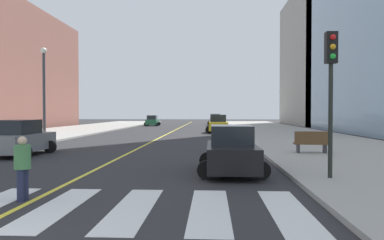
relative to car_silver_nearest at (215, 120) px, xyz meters
The scene contains 14 objects.
sidewalk_kerb_east 39.79m from the car_silver_nearest, 79.84° to the right, with size 10.00×120.00×0.15m, color #9E9B93.
crosswalk_paint 55.40m from the car_silver_nearest, 95.37° to the right, with size 13.50×4.00×0.01m.
lane_divider_paint 19.86m from the car_silver_nearest, 105.14° to the right, with size 0.16×80.00×0.01m, color yellow.
parking_garage_concrete 24.90m from the car_silver_nearest, ahead, with size 18.00×24.00×22.97m, color #9E9B93.
car_silver_nearest is the anchor object (origin of this frame).
car_green_second 11.20m from the car_silver_nearest, 157.54° to the right, with size 2.44×3.88×1.73m.
car_black_third 50.08m from the car_silver_nearest, 89.88° to the right, with size 2.47×3.95×1.76m.
car_gray_fourth 46.38m from the car_silver_nearest, 103.23° to the right, with size 2.69×4.23×1.87m.
car_yellow_fifth 23.59m from the car_silver_nearest, 89.79° to the right, with size 2.76×4.42×1.98m.
traffic_light_near_corner 51.86m from the car_silver_nearest, 86.49° to the right, with size 0.36×0.41×4.67m.
park_bench 44.76m from the car_silver_nearest, 84.18° to the right, with size 1.82×0.63×1.12m.
pedestrian_crossing 54.83m from the car_silver_nearest, 95.71° to the right, with size 0.41×0.41×1.64m.
fire_hydrant 32.74m from the car_silver_nearest, 84.98° to the right, with size 0.26×0.26×0.89m.
street_lamp 39.73m from the car_silver_nearest, 109.09° to the right, with size 0.44×0.44×6.85m.
Camera 1 is at (4.54, -4.40, 2.26)m, focal length 34.05 mm.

